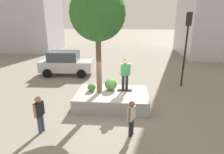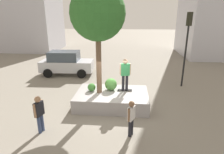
% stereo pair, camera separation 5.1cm
% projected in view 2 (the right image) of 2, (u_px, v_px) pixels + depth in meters
% --- Properties ---
extents(ground_plane, '(120.00, 120.00, 0.00)m').
position_uv_depth(ground_plane, '(108.00, 108.00, 10.28)').
color(ground_plane, gray).
extents(planter_ledge, '(3.91, 2.55, 0.74)m').
position_uv_depth(planter_ledge, '(112.00, 99.00, 10.49)').
color(planter_ledge, gray).
rests_on(planter_ledge, ground).
extents(plaza_tree, '(2.72, 2.72, 5.50)m').
position_uv_depth(plaza_tree, '(98.00, 14.00, 9.15)').
color(plaza_tree, brown).
rests_on(plaza_tree, planter_ledge).
extents(boxwood_shrub, '(0.44, 0.44, 0.44)m').
position_uv_depth(boxwood_shrub, '(92.00, 87.00, 10.53)').
color(boxwood_shrub, '#3D7A33').
rests_on(boxwood_shrub, planter_ledge).
extents(hedge_clump, '(0.68, 0.68, 0.68)m').
position_uv_depth(hedge_clump, '(111.00, 84.00, 10.65)').
color(hedge_clump, '#4C8C3D').
rests_on(hedge_clump, planter_ledge).
extents(skateboard, '(0.80, 0.24, 0.07)m').
position_uv_depth(skateboard, '(125.00, 90.00, 10.61)').
color(skateboard, black).
rests_on(skateboard, planter_ledge).
extents(skateboarder, '(0.59, 0.27, 1.76)m').
position_uv_depth(skateboarder, '(125.00, 72.00, 10.28)').
color(skateboarder, black).
rests_on(skateboarder, skateboard).
extents(sedan_parked, '(4.33, 2.15, 1.98)m').
position_uv_depth(sedan_parked, '(66.00, 63.00, 15.70)').
color(sedan_parked, '#B7B7BC').
rests_on(sedan_parked, ground).
extents(traffic_light_corner, '(0.36, 0.37, 4.98)m').
position_uv_depth(traffic_light_corner, '(187.00, 38.00, 12.37)').
color(traffic_light_corner, black).
rests_on(traffic_light_corner, ground).
extents(pedestrian_crossing, '(0.29, 0.55, 1.65)m').
position_uv_depth(pedestrian_crossing, '(39.00, 112.00, 7.87)').
color(pedestrian_crossing, navy).
rests_on(pedestrian_crossing, ground).
extents(bystander_watching, '(0.34, 0.49, 1.56)m').
position_uv_depth(bystander_watching, '(131.00, 116.00, 7.65)').
color(bystander_watching, black).
rests_on(bystander_watching, ground).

